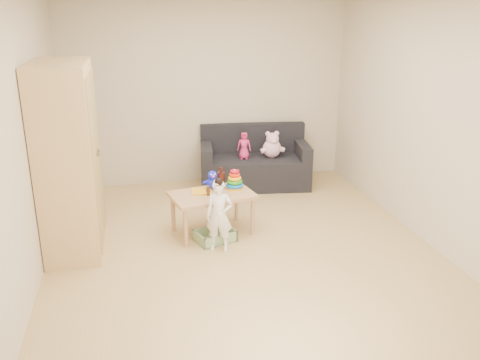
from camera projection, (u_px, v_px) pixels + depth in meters
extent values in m
plane|color=tan|center=(240.00, 244.00, 5.51)|extent=(4.50, 4.50, 0.00)
plane|color=#C2B39C|center=(207.00, 92.00, 7.17)|extent=(4.00, 0.00, 4.00)
plane|color=#C2B39C|center=(320.00, 210.00, 3.01)|extent=(4.00, 0.00, 4.00)
plane|color=#C2B39C|center=(29.00, 137.00, 4.69)|extent=(0.00, 4.50, 4.50)
plane|color=#C2B39C|center=(421.00, 118.00, 5.49)|extent=(0.00, 4.50, 4.50)
cube|color=#E5AE7E|center=(69.00, 159.00, 5.16)|extent=(0.54, 1.08, 1.95)
cube|color=black|center=(254.00, 171.00, 7.26)|extent=(1.60, 0.94, 0.43)
cube|color=tan|center=(213.00, 213.00, 5.72)|extent=(1.00, 0.74, 0.47)
imported|color=white|center=(219.00, 216.00, 5.28)|extent=(0.33, 0.27, 0.76)
imported|color=#EB2C79|center=(244.00, 146.00, 7.05)|extent=(0.22, 0.17, 0.37)
cylinder|color=#F9AE0D|center=(235.00, 188.00, 5.80)|extent=(0.18, 0.18, 0.02)
cylinder|color=silver|center=(235.00, 179.00, 5.76)|extent=(0.02, 0.02, 0.22)
torus|color=blue|center=(235.00, 185.00, 5.79)|extent=(0.20, 0.20, 0.04)
torus|color=#289116|center=(235.00, 182.00, 5.77)|extent=(0.18, 0.18, 0.04)
torus|color=#FFB90D|center=(235.00, 178.00, 5.76)|extent=(0.15, 0.15, 0.04)
torus|color=red|center=(235.00, 175.00, 5.75)|extent=(0.13, 0.13, 0.04)
torus|color=red|center=(235.00, 172.00, 5.73)|extent=(0.11, 0.11, 0.04)
cylinder|color=black|center=(221.00, 180.00, 5.79)|extent=(0.08, 0.08, 0.19)
cylinder|color=black|center=(221.00, 171.00, 5.76)|extent=(0.04, 0.04, 0.05)
cylinder|color=black|center=(221.00, 168.00, 5.75)|extent=(0.05, 0.05, 0.02)
cube|color=#F0A419|center=(202.00, 191.00, 5.69)|extent=(0.24, 0.24, 0.02)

